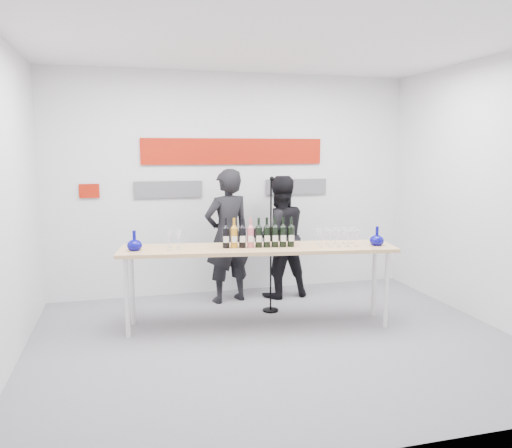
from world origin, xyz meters
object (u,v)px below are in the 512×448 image
tasting_table (258,253)px  mic_stand (271,271)px  presenter_left (227,236)px  presenter_right (279,237)px

tasting_table → mic_stand: size_ratio=1.86×
presenter_left → presenter_right: 0.72m
presenter_left → presenter_right: size_ratio=1.06×
presenter_right → mic_stand: (-0.29, -0.59, -0.31)m
tasting_table → mic_stand: (0.28, 0.45, -0.33)m
mic_stand → presenter_left: bearing=148.0°
presenter_left → mic_stand: 0.78m
tasting_table → presenter_right: 1.19m
tasting_table → mic_stand: bearing=66.8°
tasting_table → presenter_right: presenter_right is taller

